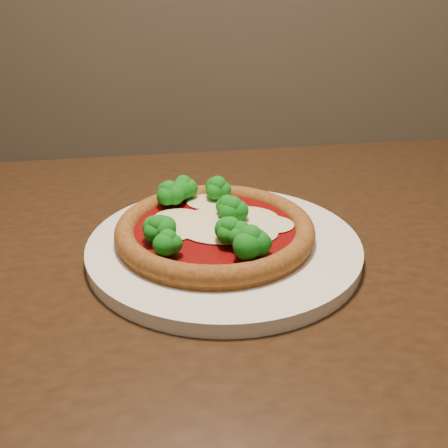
{
  "coord_description": "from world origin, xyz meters",
  "views": [
    {
      "loc": [
        -0.03,
        -0.59,
        1.07
      ],
      "look_at": [
        -0.04,
        -0.04,
        0.79
      ],
      "focal_mm": 40.0,
      "sensor_mm": 36.0,
      "label": 1
    }
  ],
  "objects": [
    {
      "name": "dining_table",
      "position": [
        -0.07,
        -0.05,
        0.66
      ],
      "size": [
        1.41,
        1.04,
        0.75
      ],
      "rotation": [
        0.0,
        0.0,
        0.17
      ],
      "color": "black",
      "rests_on": "floor"
    },
    {
      "name": "plate",
      "position": [
        -0.04,
        -0.04,
        0.76
      ],
      "size": [
        0.34,
        0.34,
        0.02
      ],
      "primitive_type": "cylinder",
      "color": "silver",
      "rests_on": "dining_table"
    },
    {
      "name": "pizza",
      "position": [
        -0.05,
        -0.03,
        0.78
      ],
      "size": [
        0.25,
        0.25,
        0.06
      ],
      "rotation": [
        0.0,
        0.0,
        0.15
      ],
      "color": "brown",
      "rests_on": "plate"
    }
  ]
}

